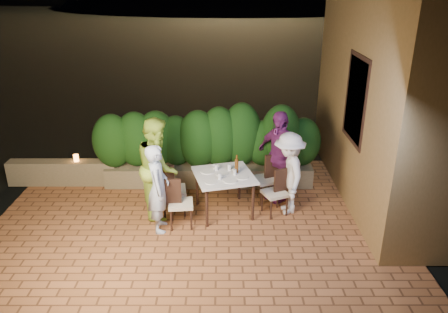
{
  "coord_description": "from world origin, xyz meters",
  "views": [
    {
      "loc": [
        0.5,
        -5.85,
        3.97
      ],
      "look_at": [
        0.51,
        1.22,
        1.05
      ],
      "focal_mm": 35.0,
      "sensor_mm": 36.0,
      "label": 1
    }
  ],
  "objects_px": {
    "beer_bottle": "(237,164)",
    "diner_blue": "(158,188)",
    "chair_left_front": "(181,203)",
    "chair_left_back": "(174,189)",
    "parapet_lamp": "(76,158)",
    "diner_white": "(289,173)",
    "chair_right_front": "(275,192)",
    "dining_table": "(224,193)",
    "diner_green": "(158,167)",
    "bowl": "(216,167)",
    "diner_purple": "(278,156)",
    "chair_right_back": "(266,178)"
  },
  "relations": [
    {
      "from": "dining_table",
      "to": "chair_left_front",
      "type": "xyz_separation_m",
      "value": [
        -0.73,
        -0.47,
        0.07
      ]
    },
    {
      "from": "diner_blue",
      "to": "chair_left_front",
      "type": "bearing_deg",
      "value": -79.15
    },
    {
      "from": "chair_right_back",
      "to": "parapet_lamp",
      "type": "height_order",
      "value": "chair_right_back"
    },
    {
      "from": "chair_right_front",
      "to": "diner_white",
      "type": "relative_size",
      "value": 0.57
    },
    {
      "from": "chair_right_back",
      "to": "chair_left_front",
      "type": "bearing_deg",
      "value": 8.7
    },
    {
      "from": "diner_blue",
      "to": "diner_purple",
      "type": "distance_m",
      "value": 2.37
    },
    {
      "from": "beer_bottle",
      "to": "chair_left_front",
      "type": "relative_size",
      "value": 0.38
    },
    {
      "from": "dining_table",
      "to": "bowl",
      "type": "distance_m",
      "value": 0.51
    },
    {
      "from": "chair_right_front",
      "to": "chair_right_back",
      "type": "height_order",
      "value": "chair_right_back"
    },
    {
      "from": "dining_table",
      "to": "diner_blue",
      "type": "height_order",
      "value": "diner_blue"
    },
    {
      "from": "chair_left_back",
      "to": "diner_white",
      "type": "relative_size",
      "value": 0.62
    },
    {
      "from": "parapet_lamp",
      "to": "diner_white",
      "type": "bearing_deg",
      "value": -15.51
    },
    {
      "from": "diner_green",
      "to": "diner_white",
      "type": "distance_m",
      "value": 2.31
    },
    {
      "from": "beer_bottle",
      "to": "diner_purple",
      "type": "height_order",
      "value": "diner_purple"
    },
    {
      "from": "chair_left_front",
      "to": "diner_purple",
      "type": "height_order",
      "value": "diner_purple"
    },
    {
      "from": "beer_bottle",
      "to": "chair_right_front",
      "type": "bearing_deg",
      "value": -11.03
    },
    {
      "from": "chair_right_back",
      "to": "diner_purple",
      "type": "relative_size",
      "value": 0.53
    },
    {
      "from": "beer_bottle",
      "to": "diner_green",
      "type": "height_order",
      "value": "diner_green"
    },
    {
      "from": "chair_left_front",
      "to": "chair_left_back",
      "type": "bearing_deg",
      "value": 104.7
    },
    {
      "from": "chair_left_front",
      "to": "parapet_lamp",
      "type": "relative_size",
      "value": 6.3
    },
    {
      "from": "diner_purple",
      "to": "diner_blue",
      "type": "bearing_deg",
      "value": -99.71
    },
    {
      "from": "beer_bottle",
      "to": "diner_blue",
      "type": "xyz_separation_m",
      "value": [
        -1.3,
        -0.65,
        -0.16
      ]
    },
    {
      "from": "chair_left_front",
      "to": "chair_right_front",
      "type": "height_order",
      "value": "chair_left_front"
    },
    {
      "from": "dining_table",
      "to": "chair_right_back",
      "type": "xyz_separation_m",
      "value": [
        0.78,
        0.45,
        0.09
      ]
    },
    {
      "from": "chair_right_front",
      "to": "diner_green",
      "type": "bearing_deg",
      "value": -25.54
    },
    {
      "from": "diner_blue",
      "to": "parapet_lamp",
      "type": "distance_m",
      "value": 2.6
    },
    {
      "from": "bowl",
      "to": "diner_blue",
      "type": "xyz_separation_m",
      "value": [
        -0.93,
        -0.85,
        -0.01
      ]
    },
    {
      "from": "chair_left_back",
      "to": "diner_green",
      "type": "xyz_separation_m",
      "value": [
        -0.26,
        0.02,
        0.43
      ]
    },
    {
      "from": "diner_white",
      "to": "chair_right_front",
      "type": "bearing_deg",
      "value": -75.3
    },
    {
      "from": "bowl",
      "to": "chair_left_front",
      "type": "distance_m",
      "value": 1.0
    },
    {
      "from": "beer_bottle",
      "to": "bowl",
      "type": "xyz_separation_m",
      "value": [
        -0.37,
        0.2,
        -0.15
      ]
    },
    {
      "from": "dining_table",
      "to": "parapet_lamp",
      "type": "distance_m",
      "value": 3.23
    },
    {
      "from": "chair_left_front",
      "to": "diner_blue",
      "type": "bearing_deg",
      "value": -168.94
    },
    {
      "from": "bowl",
      "to": "chair_right_front",
      "type": "xyz_separation_m",
      "value": [
        1.05,
        -0.33,
        -0.34
      ]
    },
    {
      "from": "dining_table",
      "to": "diner_green",
      "type": "xyz_separation_m",
      "value": [
        -1.16,
        0.01,
        0.52
      ]
    },
    {
      "from": "chair_right_back",
      "to": "beer_bottle",
      "type": "bearing_deg",
      "value": 10.95
    },
    {
      "from": "beer_bottle",
      "to": "diner_purple",
      "type": "bearing_deg",
      "value": 29.8
    },
    {
      "from": "bowl",
      "to": "dining_table",
      "type": "bearing_deg",
      "value": -62.2
    },
    {
      "from": "chair_right_front",
      "to": "diner_blue",
      "type": "height_order",
      "value": "diner_blue"
    },
    {
      "from": "chair_right_front",
      "to": "diner_white",
      "type": "distance_m",
      "value": 0.41
    },
    {
      "from": "dining_table",
      "to": "diner_green",
      "type": "relative_size",
      "value": 0.55
    },
    {
      "from": "diner_blue",
      "to": "diner_green",
      "type": "height_order",
      "value": "diner_green"
    },
    {
      "from": "chair_left_front",
      "to": "chair_left_back",
      "type": "height_order",
      "value": "chair_left_back"
    },
    {
      "from": "bowl",
      "to": "parapet_lamp",
      "type": "xyz_separation_m",
      "value": [
        -2.85,
        0.9,
        -0.2
      ]
    },
    {
      "from": "beer_bottle",
      "to": "diner_blue",
      "type": "bearing_deg",
      "value": -153.57
    },
    {
      "from": "chair_right_back",
      "to": "diner_white",
      "type": "relative_size",
      "value": 0.62
    },
    {
      "from": "dining_table",
      "to": "diner_purple",
      "type": "distance_m",
      "value": 1.25
    },
    {
      "from": "chair_left_back",
      "to": "diner_blue",
      "type": "bearing_deg",
      "value": -116.07
    },
    {
      "from": "beer_bottle",
      "to": "parapet_lamp",
      "type": "bearing_deg",
      "value": 161.08
    },
    {
      "from": "bowl",
      "to": "diner_purple",
      "type": "height_order",
      "value": "diner_purple"
    }
  ]
}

